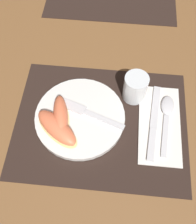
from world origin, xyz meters
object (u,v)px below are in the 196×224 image
knife (154,123)px  spoon (167,113)px  citrus_wedge_0 (61,117)px  plate (80,117)px  fork (87,112)px  juice_glass (135,89)px  citrus_wedge_1 (57,128)px

knife → spoon: (0.03, 0.03, 0.00)m
citrus_wedge_0 → plate: bearing=19.6°
spoon → citrus_wedge_0: (-0.27, -0.05, 0.03)m
spoon → fork: 0.21m
plate → knife: 0.19m
plate → citrus_wedge_0: (-0.05, -0.02, 0.02)m
juice_glass → fork: bearing=-148.3°
juice_glass → spoon: size_ratio=0.45×
spoon → juice_glass: bearing=150.2°
spoon → citrus_wedge_1: size_ratio=1.30×
knife → fork: 0.18m
spoon → plate: bearing=-171.5°
juice_glass → fork: 0.14m
knife → citrus_wedge_0: citrus_wedge_0 is taller
spoon → fork: (-0.21, -0.02, 0.01)m
plate → spoon: size_ratio=1.32×
juice_glass → citrus_wedge_1: 0.23m
knife → citrus_wedge_1: (-0.24, -0.05, 0.03)m
fork → citrus_wedge_1: (-0.07, -0.06, 0.01)m
fork → citrus_wedge_0: (-0.06, -0.03, 0.01)m
citrus_wedge_0 → citrus_wedge_1: size_ratio=0.96×
juice_glass → knife: juice_glass is taller
plate → fork: (0.02, 0.01, 0.01)m
spoon → citrus_wedge_1: (-0.28, -0.08, 0.02)m
plate → knife: (0.19, 0.00, -0.00)m
spoon → citrus_wedge_1: citrus_wedge_1 is taller
citrus_wedge_1 → knife: bearing=11.2°
spoon → citrus_wedge_0: 0.28m
plate → citrus_wedge_0: bearing=-160.4°
juice_glass → spoon: juice_glass is taller
citrus_wedge_0 → citrus_wedge_1: citrus_wedge_0 is taller
knife → citrus_wedge_1: size_ratio=1.60×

